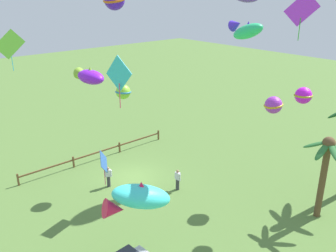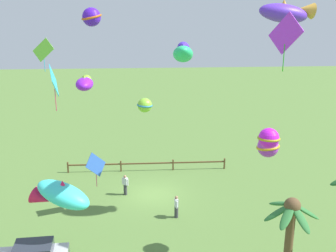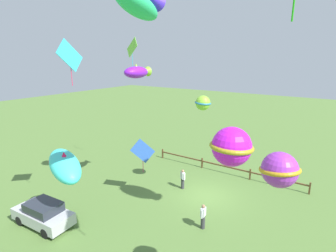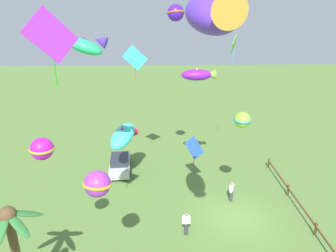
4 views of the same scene
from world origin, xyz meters
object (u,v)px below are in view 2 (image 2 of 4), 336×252
Objects in this scene: kite_ball_3 at (268,147)px; kite_fish_8 at (85,83)px; kite_diamond_7 at (43,50)px; kite_diamond_9 at (96,165)px; spectator_0 at (176,207)px; kite_ball_1 at (92,17)px; spectator_1 at (125,185)px; kite_ball_2 at (269,138)px; kite_fish_0 at (60,195)px; kite_fish_5 at (183,53)px; kite_fish_11 at (287,13)px; kite_diamond_10 at (286,34)px; kite_diamond_6 at (54,81)px; kite_ball_4 at (145,105)px; palm_tree_1 at (290,228)px.

kite_fish_8 reaches higher than kite_ball_3.
kite_diamond_9 is (-3.54, 3.30, -7.23)m from kite_diamond_7.
spectator_0 is 1.08× the size of kite_ball_1.
spectator_1 is 14.49m from kite_ball_2.
kite_fish_0 is 1.67× the size of kite_fish_5.
spectator_0 and spectator_1 have the same top height.
spectator_0 is 0.90× the size of kite_ball_3.
kite_ball_2 is at bearing 68.15° from kite_fish_11.
kite_diamond_10 is (-4.82, 0.17, 0.84)m from kite_fish_5.
spectator_0 is 13.32m from kite_ball_1.
kite_fish_11 reaches higher than kite_ball_3.
kite_diamond_6 is 1.01× the size of kite_diamond_9.
kite_ball_4 is 5.43m from kite_diamond_9.
palm_tree_1 is 14.96m from kite_fish_8.
kite_fish_5 is at bearing 110.72° from spectator_1.
kite_diamond_7 is (3.95, -4.80, -2.41)m from kite_ball_1.
kite_fish_8 is at bearing -25.25° from kite_diamond_9.
kite_diamond_7 is 0.65× the size of kite_fish_11.
kite_fish_5 is at bearing 101.55° from kite_ball_4.
spectator_1 is at bearing -44.31° from kite_ball_3.
kite_ball_4 is 12.47m from kite_diamond_10.
kite_fish_11 is at bearing 174.19° from kite_fish_8.
kite_fish_8 is (9.57, -7.90, 1.20)m from kite_ball_2.
kite_fish_8 is at bearing -28.00° from kite_ball_3.
kite_fish_11 reaches higher than kite_fish_8.
kite_fish_0 is at bearing 59.45° from kite_ball_4.
kite_diamond_10 is at bearing 93.54° from kite_ball_3.
kite_fish_5 is 0.65× the size of kite_fish_11.
kite_ball_1 is at bearing -35.38° from kite_ball_2.
kite_diamond_9 is at bearing -43.00° from palm_tree_1.
kite_fish_0 is at bearing -18.99° from palm_tree_1.
palm_tree_1 is 9.08m from kite_diamond_10.
kite_ball_2 reaches higher than kite_fish_0.
kite_fish_8 reaches higher than kite_ball_2.
kite_diamond_10 reaches higher than kite_diamond_6.
kite_diamond_10 reaches higher than kite_diamond_9.
spectator_1 is at bearing -111.20° from kite_fish_0.
spectator_0 is at bearing -174.34° from kite_ball_1.
kite_ball_3 is 0.76× the size of kite_diamond_7.
kite_ball_4 is (-1.57, 0.10, 6.15)m from spectator_1.
kite_ball_4 reaches higher than kite_diamond_9.
kite_fish_8 is at bearing -101.82° from kite_diamond_6.
kite_fish_11 is (-13.13, -4.35, 9.31)m from kite_fish_0.
kite_fish_11 is at bearing -108.72° from kite_diamond_10.
kite_fish_5 is at bearing 163.45° from kite_diamond_6.
kite_fish_0 is 1.08× the size of kite_fish_11.
kite_fish_5 is 0.99× the size of kite_diamond_7.
kite_fish_8 is 13.04m from kite_fish_11.
spectator_1 is 0.65× the size of kite_fish_8.
kite_diamond_6 reaches higher than kite_diamond_9.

